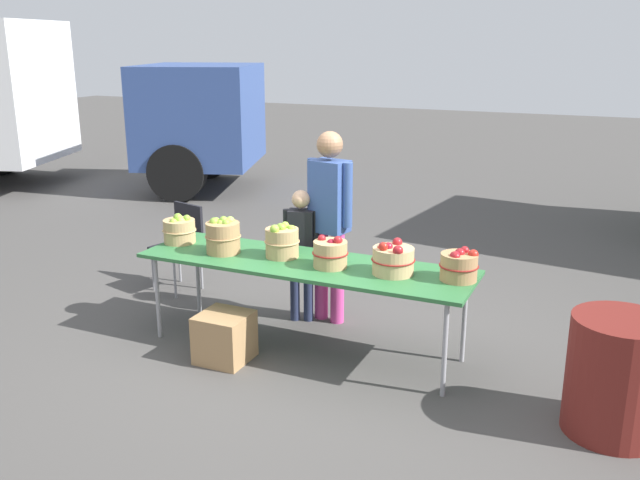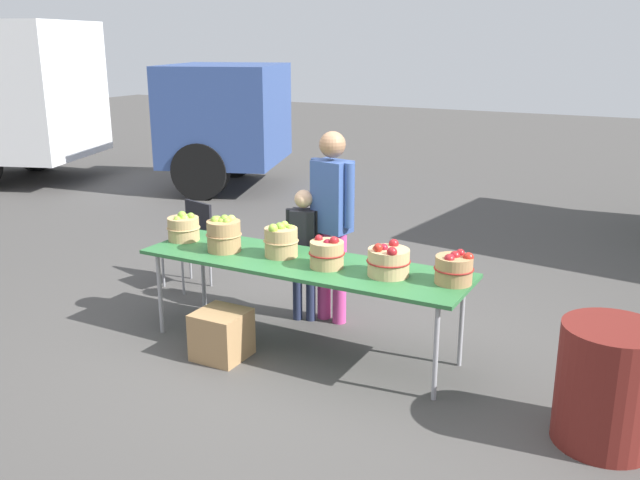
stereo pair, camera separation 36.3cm
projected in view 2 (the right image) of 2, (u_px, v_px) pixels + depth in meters
ground_plane at (303, 348)px, 5.68m from camera, size 40.00×40.00×0.00m
market_table at (302, 266)px, 5.48m from camera, size 2.70×0.76×0.75m
apple_basket_green_0 at (184, 228)px, 6.02m from camera, size 0.29×0.29×0.26m
apple_basket_green_1 at (224, 234)px, 5.71m from camera, size 0.30×0.30×0.31m
apple_basket_green_2 at (281, 240)px, 5.57m from camera, size 0.29×0.29×0.29m
apple_basket_red_0 at (327, 253)px, 5.30m from camera, size 0.28×0.28×0.26m
apple_basket_red_1 at (388, 261)px, 5.12m from camera, size 0.33×0.33×0.26m
apple_basket_red_2 at (454, 268)px, 4.95m from camera, size 0.29×0.29×0.24m
vendor_adult at (332, 212)px, 5.97m from camera, size 0.44×0.28×1.70m
child_customer at (304, 245)px, 6.06m from camera, size 0.31×0.22×1.20m
box_truck at (26, 96)px, 12.00m from camera, size 7.98×4.52×2.75m
folding_chair at (191, 237)px, 7.00m from camera, size 0.49×0.49×0.86m
trash_barrel at (608, 385)px, 4.25m from camera, size 0.63×0.63×0.78m
produce_crate at (222, 334)px, 5.47m from camera, size 0.39×0.39×0.39m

